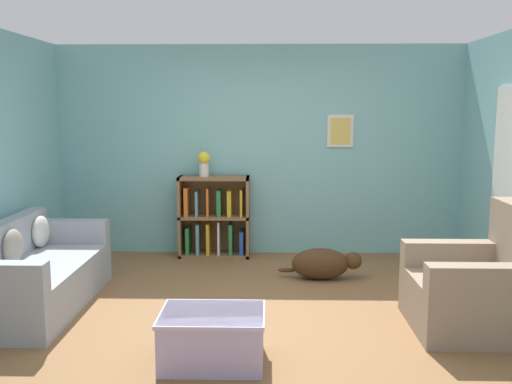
% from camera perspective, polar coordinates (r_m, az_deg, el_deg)
% --- Properties ---
extents(ground_plane, '(14.00, 14.00, 0.00)m').
position_cam_1_polar(ground_plane, '(5.23, -0.10, -12.11)').
color(ground_plane, brown).
extents(wall_back, '(5.60, 0.13, 2.60)m').
position_cam_1_polar(wall_back, '(7.17, 0.36, 4.17)').
color(wall_back, '#7AB7BC').
rests_on(wall_back, ground_plane).
extents(couch, '(0.84, 1.83, 0.79)m').
position_cam_1_polar(couch, '(5.70, -21.49, -7.78)').
color(couch, '#9399A3').
rests_on(couch, ground_plane).
extents(bookshelf, '(0.87, 0.33, 1.00)m').
position_cam_1_polar(bookshelf, '(7.09, -4.18, -2.64)').
color(bookshelf, olive).
rests_on(bookshelf, ground_plane).
extents(recliner_chair, '(0.97, 0.96, 1.05)m').
position_cam_1_polar(recliner_chair, '(5.14, 21.45, -8.90)').
color(recliner_chair, gray).
rests_on(recliner_chair, ground_plane).
extents(coffee_table, '(0.75, 0.56, 0.38)m').
position_cam_1_polar(coffee_table, '(4.26, -4.36, -14.14)').
color(coffee_table, '#ADA3CC').
rests_on(coffee_table, ground_plane).
extents(dog, '(0.90, 0.31, 0.34)m').
position_cam_1_polar(dog, '(6.22, 6.71, -7.12)').
color(dog, '#472D19').
rests_on(dog, ground_plane).
extents(vase, '(0.15, 0.15, 0.31)m').
position_cam_1_polar(vase, '(6.99, -5.23, 2.95)').
color(vase, silver).
rests_on(vase, bookshelf).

